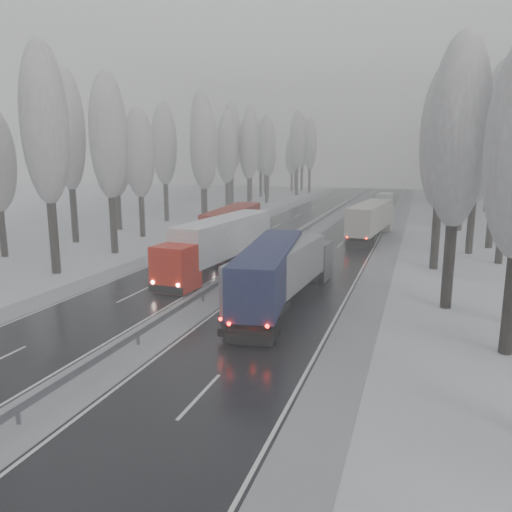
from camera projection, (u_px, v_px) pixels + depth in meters
The scene contains 57 objects.
ground at pixel (89, 378), 21.53m from camera, with size 260.00×260.00×0.00m, color silver.
carriageway_right at pixel (331, 255), 47.82m from camera, with size 7.50×200.00×0.03m, color black.
carriageway_left at pixel (229, 249), 51.05m from camera, with size 7.50×200.00×0.03m, color black.
median_slush at pixel (278, 252), 49.44m from camera, with size 3.00×200.00×0.04m, color #95979C.
shoulder_right at pixel (384, 258), 46.30m from camera, with size 2.40×200.00×0.04m, color #95979C.
shoulder_left at pixel (185, 246), 52.57m from camera, with size 2.40×200.00×0.04m, color #95979C.
median_guardrail at pixel (278, 246), 49.31m from camera, with size 0.12×200.00×0.76m.
tree_16 at pixel (459, 134), 29.36m from camera, with size 3.60×3.60×16.53m.
tree_18 at pixel (443, 139), 40.09m from camera, with size 3.60×3.60×16.58m.
tree_19 at pixel (509, 155), 42.37m from camera, with size 3.60×3.60×14.57m.
tree_20 at pixel (478, 147), 46.72m from camera, with size 3.60×3.60×15.71m.
tree_21 at pixel (500, 129), 49.39m from camera, with size 3.60×3.60×18.62m.
tree_22 at pixel (460, 148), 56.68m from camera, with size 3.60×3.60×15.86m.
tree_24 at pixel (467, 124), 60.87m from camera, with size 3.60×3.60×20.49m.
tree_26 at pixel (458, 136), 70.72m from camera, with size 3.60×3.60×18.78m.
tree_27 at pixel (508, 141), 72.39m from camera, with size 3.60×3.60×17.62m.
tree_28 at pixel (446, 135), 80.93m from camera, with size 3.60×3.60×19.62m.
tree_29 at pixel (492, 141), 82.58m from camera, with size 3.60×3.60×18.11m.
tree_30 at pixel (444, 143), 90.16m from camera, with size 3.60×3.60×17.86m.
tree_31 at pixel (478, 141), 91.97m from camera, with size 3.60×3.60×18.58m.
tree_32 at pixel (443, 146), 97.19m from camera, with size 3.60×3.60×17.33m.
tree_33 at pixel (458, 156), 100.33m from camera, with size 3.60×3.60×14.33m.
tree_34 at pixel (437, 145), 104.04m from camera, with size 3.60×3.60×17.63m.
tree_35 at pixel (484, 144), 104.85m from camera, with size 3.60×3.60×18.25m.
tree_36 at pixel (443, 139), 112.47m from camera, with size 3.60×3.60×20.23m.
tree_37 at pixel (474, 150), 114.54m from camera, with size 3.60×3.60×16.37m.
tree_38 at pixel (448, 146), 122.07m from camera, with size 3.60×3.60×17.97m.
tree_39 at pixel (459, 151), 125.15m from camera, with size 3.60×3.60×16.19m.
tree_56 at pixel (45, 125), 38.33m from camera, with size 3.60×3.60×18.12m.
tree_58 at pixel (108, 137), 46.82m from camera, with size 3.60×3.60×17.21m.
tree_59 at pixel (68, 132), 52.75m from camera, with size 3.60×3.60×18.41m.
tree_60 at pixel (139, 154), 56.89m from camera, with size 3.60×3.60×14.84m.
tree_61 at pixel (116, 158), 62.50m from camera, with size 3.60×3.60×13.95m.
tree_62 at pixel (204, 148), 64.43m from camera, with size 3.60×3.60×16.04m.
tree_63 at pixel (164, 144), 70.48m from camera, with size 3.60×3.60×16.88m.
tree_64 at pixel (202, 151), 74.20m from camera, with size 3.60×3.60×15.42m.
tree_65 at pixel (202, 135), 77.96m from camera, with size 3.60×3.60×19.48m.
tree_66 at pixel (227, 152), 83.16m from camera, with size 3.60×3.60×15.23m.
tree_67 at pixel (228, 146), 87.07m from camera, with size 3.60×3.60×17.09m.
tree_68 at pixel (249, 147), 88.78m from camera, with size 3.60×3.60×16.65m.
tree_69 at pixel (231, 138), 93.65m from camera, with size 3.60×3.60×19.35m.
tree_70 at pixel (267, 147), 98.03m from camera, with size 3.60×3.60×17.09m.
tree_71 at pixel (250, 139), 102.90m from camera, with size 3.60×3.60×19.61m.
tree_72 at pixel (268, 153), 107.78m from camera, with size 3.60×3.60×15.11m.
tree_73 at pixel (261, 147), 112.12m from camera, with size 3.60×3.60×17.22m.
tree_74 at pixel (297, 141), 116.05m from camera, with size 3.60×3.60×19.68m.
tree_75 at pixel (265, 144), 122.72m from camera, with size 3.60×3.60×18.60m.
tree_76 at pixel (310, 145), 124.62m from camera, with size 3.60×3.60×18.55m.
tree_77 at pixel (292, 156), 130.60m from camera, with size 3.60×3.60×14.32m.
tree_78 at pixel (302, 143), 131.70m from camera, with size 3.60×3.60×19.55m.
tree_79 at pixel (296, 149), 136.59m from camera, with size 3.60×3.60×17.07m.
truck_grey_tarp at pixel (286, 270), 31.84m from camera, with size 3.31×15.13×3.85m.
truck_blue_box at pixel (273, 269), 31.43m from camera, with size 4.55×16.13×4.10m.
truck_cream_box at pixel (372, 218), 56.22m from camera, with size 4.06×16.50×4.20m.
box_truck_distant at pixel (385, 200), 90.01m from camera, with size 2.98×7.47×2.72m.
truck_red_white at pixel (219, 241), 40.72m from camera, with size 4.03×16.98×4.32m.
truck_red_red at pixel (230, 227), 49.64m from camera, with size 3.88×16.48×4.19m.
Camera 1 is at (13.15, -16.76, 9.47)m, focal length 35.00 mm.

